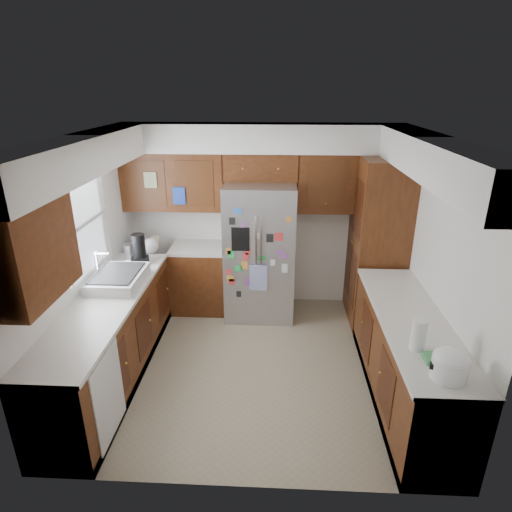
# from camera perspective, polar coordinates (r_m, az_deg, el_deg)

# --- Properties ---
(floor) EXTENTS (3.60, 3.60, 0.00)m
(floor) POSITION_cam_1_polar(r_m,az_deg,el_deg) (4.99, -0.12, -14.16)
(floor) COLOR gray
(floor) RESTS_ON ground
(room_shell) EXTENTS (3.64, 3.24, 2.52)m
(room_shell) POSITION_cam_1_polar(r_m,az_deg,el_deg) (4.55, -1.23, 7.68)
(room_shell) COLOR white
(room_shell) RESTS_ON ground
(left_counter_run) EXTENTS (1.36, 3.20, 0.92)m
(left_counter_run) POSITION_cam_1_polar(r_m,az_deg,el_deg) (5.02, -16.00, -9.02)
(left_counter_run) COLOR #411E0C
(left_counter_run) RESTS_ON ground
(right_counter_run) EXTENTS (0.63, 2.25, 0.92)m
(right_counter_run) POSITION_cam_1_polar(r_m,az_deg,el_deg) (4.54, 19.34, -13.17)
(right_counter_run) COLOR #411E0C
(right_counter_run) RESTS_ON ground
(pantry) EXTENTS (0.60, 0.90, 2.15)m
(pantry) POSITION_cam_1_polar(r_m,az_deg,el_deg) (5.66, 15.87, 1.77)
(pantry) COLOR #411E0C
(pantry) RESTS_ON ground
(fridge) EXTENTS (0.90, 0.79, 1.80)m
(fridge) POSITION_cam_1_polar(r_m,az_deg,el_deg) (5.62, 0.51, 0.62)
(fridge) COLOR #99989D
(fridge) RESTS_ON ground
(bridge_cabinet) EXTENTS (0.96, 0.34, 0.35)m
(bridge_cabinet) POSITION_cam_1_polar(r_m,az_deg,el_deg) (5.55, 0.65, 11.87)
(bridge_cabinet) COLOR #411E0C
(bridge_cabinet) RESTS_ON fridge
(fridge_top_items) EXTENTS (0.67, 0.30, 0.30)m
(fridge_top_items) POSITION_cam_1_polar(r_m,az_deg,el_deg) (5.49, 0.46, 15.00)
(fridge_top_items) COLOR #1429B8
(fridge_top_items) RESTS_ON bridge_cabinet
(sink_assembly) EXTENTS (0.52, 0.70, 0.37)m
(sink_assembly) POSITION_cam_1_polar(r_m,az_deg,el_deg) (4.88, -17.96, -2.83)
(sink_assembly) COLOR silver
(sink_assembly) RESTS_ON left_counter_run
(left_counter_clutter) EXTENTS (0.38, 0.88, 0.38)m
(left_counter_clutter) POSITION_cam_1_polar(r_m,az_deg,el_deg) (5.51, -14.99, 1.04)
(left_counter_clutter) COLOR black
(left_counter_clutter) RESTS_ON left_counter_run
(rice_cooker) EXTENTS (0.28, 0.26, 0.23)m
(rice_cooker) POSITION_cam_1_polar(r_m,az_deg,el_deg) (3.51, 24.48, -12.97)
(rice_cooker) COLOR white
(rice_cooker) RESTS_ON right_counter_run
(paper_towel) EXTENTS (0.12, 0.12, 0.27)m
(paper_towel) POSITION_cam_1_polar(r_m,az_deg,el_deg) (3.76, 20.85, -9.76)
(paper_towel) COLOR white
(paper_towel) RESTS_ON right_counter_run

